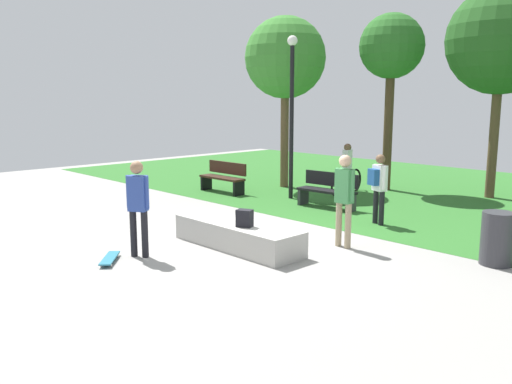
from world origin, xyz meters
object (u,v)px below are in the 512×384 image
object	(u,v)px
skater_watching	(344,193)
tree_broad_elm	(501,41)
park_bench_center_lawn	(328,189)
cyclist_on_bicycle	(347,173)
lamp_post	(292,102)
skater_performing_trick	(138,201)
skateboard_by_ledge	(110,258)
park_bench_near_path	(224,177)
pedestrian_with_backpack	(379,183)
concrete_ledge	(238,235)
trash_bin	(497,239)
tree_slender_maple	(285,59)
tree_leaning_ash	(392,49)
backpack_on_ledge	(245,218)

from	to	relation	value
skater_watching	tree_broad_elm	world-z (taller)	tree_broad_elm
park_bench_center_lawn	cyclist_on_bicycle	bearing A→B (deg)	114.16
park_bench_center_lawn	lamp_post	world-z (taller)	lamp_post
skater_performing_trick	skateboard_by_ledge	distance (m)	1.10
park_bench_near_path	pedestrian_with_backpack	xyz separation A→B (m)	(5.55, -0.20, 0.46)
concrete_ledge	lamp_post	xyz separation A→B (m)	(-2.71, 4.47, 2.46)
trash_bin	cyclist_on_bicycle	bearing A→B (deg)	147.70
concrete_ledge	lamp_post	bearing A→B (deg)	121.28
park_bench_near_path	lamp_post	distance (m)	3.11
park_bench_near_path	park_bench_center_lawn	bearing A→B (deg)	7.24
park_bench_near_path	tree_broad_elm	distance (m)	8.61
park_bench_center_lawn	lamp_post	size ratio (longest dim) A/B	0.37
tree_slender_maple	cyclist_on_bicycle	size ratio (longest dim) A/B	2.92
skateboard_by_ledge	skater_watching	bearing A→B (deg)	58.71
tree_slender_maple	trash_bin	distance (m)	9.43
tree_leaning_ash	trash_bin	bearing A→B (deg)	-43.39
park_bench_near_path	pedestrian_with_backpack	distance (m)	5.57
skater_watching	pedestrian_with_backpack	bearing A→B (deg)	106.13
skateboard_by_ledge	trash_bin	bearing A→B (deg)	44.80
park_bench_center_lawn	tree_broad_elm	size ratio (longest dim) A/B	0.28
trash_bin	pedestrian_with_backpack	bearing A→B (deg)	161.04
skater_performing_trick	pedestrian_with_backpack	world-z (taller)	skater_performing_trick
backpack_on_ledge	park_bench_near_path	bearing A→B (deg)	120.07
park_bench_near_path	tree_slender_maple	size ratio (longest dim) A/B	0.30
concrete_ledge	pedestrian_with_backpack	xyz separation A→B (m)	(0.77, 3.53, 0.70)
concrete_ledge	tree_leaning_ash	size ratio (longest dim) A/B	0.53
park_bench_near_path	tree_broad_elm	world-z (taller)	tree_broad_elm
park_bench_center_lawn	tree_leaning_ash	distance (m)	5.15
tree_leaning_ash	park_bench_near_path	bearing A→B (deg)	-128.23
park_bench_near_path	tree_slender_maple	distance (m)	4.12
tree_slender_maple	tree_broad_elm	xyz separation A→B (m)	(5.37, 2.85, 0.33)
trash_bin	park_bench_near_path	bearing A→B (deg)	171.68
park_bench_near_path	tree_broad_elm	xyz separation A→B (m)	(5.91, 4.93, 3.85)
cyclist_on_bicycle	skateboard_by_ledge	bearing A→B (deg)	-81.87
skater_performing_trick	tree_slender_maple	xyz separation A→B (m)	(-3.45, 7.48, 2.98)
backpack_on_ledge	park_bench_near_path	distance (m)	6.39
tree_broad_elm	trash_bin	size ratio (longest dim) A/B	6.37
tree_slender_maple	concrete_ledge	bearing A→B (deg)	-53.97
concrete_ledge	skater_performing_trick	bearing A→B (deg)	-114.91
backpack_on_ledge	trash_bin	distance (m)	4.38
skateboard_by_ledge	park_bench_center_lawn	world-z (taller)	park_bench_center_lawn
skater_watching	cyclist_on_bicycle	size ratio (longest dim) A/B	0.98
park_bench_center_lawn	pedestrian_with_backpack	xyz separation A→B (m)	(1.94, -0.66, 0.46)
skater_performing_trick	tree_leaning_ash	xyz separation A→B (m)	(-0.89, 9.35, 3.22)
backpack_on_ledge	tree_leaning_ash	xyz separation A→B (m)	(-1.98, 7.80, 3.59)
backpack_on_ledge	skater_watching	distance (m)	1.94
trash_bin	park_bench_center_lawn	bearing A→B (deg)	161.08
park_bench_center_lawn	tree_broad_elm	world-z (taller)	tree_broad_elm
skater_performing_trick	skater_watching	world-z (taller)	skater_watching
tree_broad_elm	skater_watching	bearing A→B (deg)	-88.17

